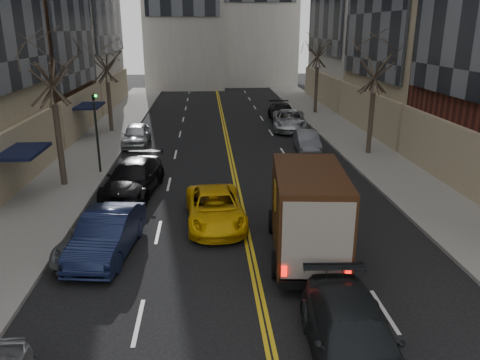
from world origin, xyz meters
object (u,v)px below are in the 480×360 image
(ups_truck, at_px, (307,212))
(taxi, at_px, (215,208))
(pedestrian, at_px, (290,213))
(observer_sedan, at_px, (353,339))

(ups_truck, distance_m, taxi, 4.48)
(taxi, bearing_deg, pedestrian, -29.43)
(ups_truck, xyz_separation_m, observer_sedan, (-0.06, -5.77, -0.92))
(observer_sedan, distance_m, taxi, 9.34)
(ups_truck, distance_m, pedestrian, 1.82)
(observer_sedan, bearing_deg, ups_truck, 92.73)
(ups_truck, relative_size, taxi, 1.25)
(ups_truck, xyz_separation_m, taxi, (-3.14, 3.05, -0.97))
(observer_sedan, xyz_separation_m, taxi, (-3.08, 8.82, -0.05))
(taxi, bearing_deg, observer_sedan, -74.22)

